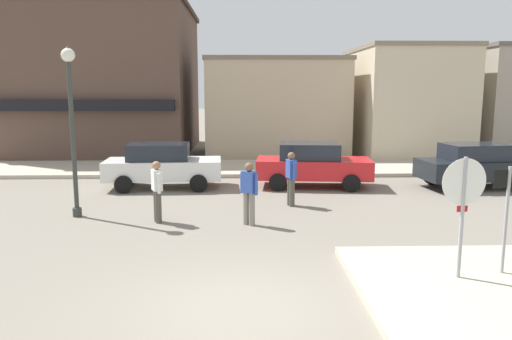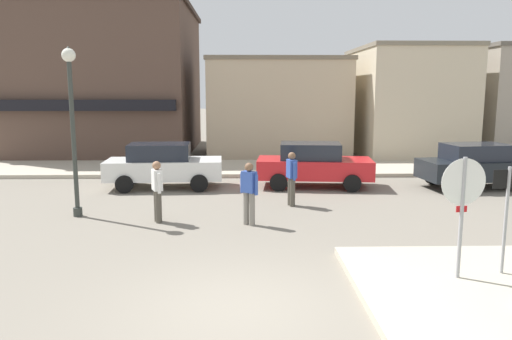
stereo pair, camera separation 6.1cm
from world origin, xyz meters
TOP-DOWN VIEW (x-y plane):
  - ground_plane at (0.00, 0.00)m, footprint 160.00×160.00m
  - kerb_far at (0.00, 13.74)m, footprint 80.00×4.00m
  - stop_sign at (3.81, 0.90)m, footprint 0.82×0.12m
  - one_way_sign at (4.70, 1.09)m, footprint 0.60×0.09m
  - lamp_post at (-4.51, 5.96)m, footprint 0.36×0.36m
  - parked_car_nearest at (-2.79, 9.90)m, footprint 4.08×2.03m
  - parked_car_second at (2.49, 9.93)m, footprint 4.15×2.17m
  - parked_car_third at (8.20, 9.55)m, footprint 4.17×2.23m
  - pedestrian_crossing_near at (1.45, 7.05)m, footprint 0.31×0.55m
  - pedestrian_crossing_far at (0.17, 4.97)m, footprint 0.48×0.42m
  - pedestrian_kerb_side at (-2.21, 5.30)m, footprint 0.34×0.54m
  - building_corner_shop at (-7.44, 20.64)m, footprint 9.51×10.33m
  - building_storefront_left_near at (1.79, 18.93)m, footprint 7.23×5.23m
  - building_storefront_left_mid at (8.52, 18.80)m, footprint 5.15×7.12m

SIDE VIEW (x-z plane):
  - ground_plane at x=0.00m, z-range 0.00..0.00m
  - kerb_far at x=0.00m, z-range 0.00..0.15m
  - parked_car_nearest at x=-2.79m, z-range 0.03..1.59m
  - parked_car_second at x=2.49m, z-range 0.03..1.59m
  - parked_car_third at x=8.20m, z-range 0.03..1.59m
  - pedestrian_crossing_near at x=1.45m, z-range 0.06..1.67m
  - pedestrian_crossing_far at x=0.17m, z-range 0.06..1.67m
  - pedestrian_kerb_side at x=-2.21m, z-range 0.06..1.67m
  - one_way_sign at x=4.70m, z-range 0.28..2.38m
  - stop_sign at x=3.81m, z-range 0.37..2.67m
  - building_storefront_left_near at x=1.79m, z-range 0.00..5.00m
  - building_storefront_left_mid at x=8.52m, z-range 0.00..5.57m
  - lamp_post at x=-4.51m, z-range 0.69..5.23m
  - building_corner_shop at x=-7.44m, z-range 0.00..7.81m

